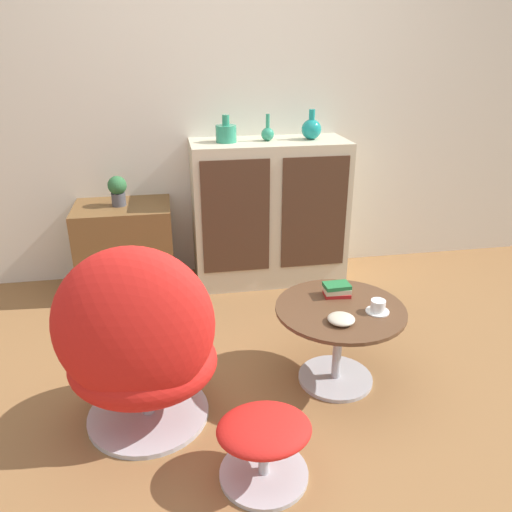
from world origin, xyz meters
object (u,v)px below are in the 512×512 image
object	(u,v)px
vase_inner_left	(268,133)
teacup	(378,307)
vase_inner_right	(311,129)
vase_leftmost	(226,133)
potted_plant	(118,189)
bowl	(341,319)
book_stack	(337,290)
ottoman	(264,439)
tv_console	(126,248)
egg_chair	(139,347)
coffee_table	(339,331)
sideboard	(269,212)

from	to	relation	value
vase_inner_left	teacup	distance (m)	1.49
vase_inner_left	vase_inner_right	world-z (taller)	vase_inner_right
vase_leftmost	teacup	xyz separation A→B (m)	(0.54, -1.34, -0.61)
potted_plant	bowl	xyz separation A→B (m)	(1.05, -1.39, -0.28)
book_stack	bowl	xyz separation A→B (m)	(-0.07, -0.26, -0.01)
ottoman	vase_inner_left	bearing A→B (deg)	78.43
vase_leftmost	vase_inner_right	distance (m)	0.57
tv_console	potted_plant	distance (m)	0.41
tv_console	vase_inner_left	distance (m)	1.23
ottoman	potted_plant	world-z (taller)	potted_plant
egg_chair	teacup	size ratio (longest dim) A/B	8.08
ottoman	coffee_table	distance (m)	0.73
book_stack	sideboard	bearing A→B (deg)	95.73
coffee_table	teacup	world-z (taller)	teacup
vase_inner_left	coffee_table	bearing A→B (deg)	-85.20
vase_inner_right	book_stack	xyz separation A→B (m)	(-0.17, -1.14, -0.61)
sideboard	egg_chair	world-z (taller)	sideboard
bowl	ottoman	bearing A→B (deg)	-136.80
bowl	teacup	bearing A→B (deg)	17.09
potted_plant	teacup	distance (m)	1.85
sideboard	potted_plant	xyz separation A→B (m)	(-1.01, -0.01, 0.22)
vase_inner_right	bowl	xyz separation A→B (m)	(-0.23, -1.40, -0.62)
teacup	tv_console	bearing A→B (deg)	133.03
book_stack	egg_chair	bearing A→B (deg)	-163.33
tv_console	vase_leftmost	world-z (taller)	vase_leftmost
teacup	vase_leftmost	bearing A→B (deg)	111.86
egg_chair	vase_leftmost	size ratio (longest dim) A/B	5.17
tv_console	ottoman	bearing A→B (deg)	-71.29
vase_inner_left	book_stack	bearing A→B (deg)	-83.63
vase_inner_left	bowl	bearing A→B (deg)	-87.45
ottoman	vase_leftmost	xyz separation A→B (m)	(0.10, 1.81, 0.86)
sideboard	tv_console	distance (m)	1.01
vase_inner_left	vase_inner_right	distance (m)	0.30
vase_leftmost	vase_inner_left	bearing A→B (deg)	0.00
coffee_table	vase_inner_left	world-z (taller)	vase_inner_left
teacup	book_stack	world-z (taller)	book_stack
potted_plant	bowl	size ratio (longest dim) A/B	1.58
vase_inner_left	teacup	xyz separation A→B (m)	(0.26, -1.34, -0.60)
ottoman	coffee_table	bearing A→B (deg)	48.56
vase_leftmost	vase_inner_right	bearing A→B (deg)	0.00
egg_chair	book_stack	bearing A→B (deg)	16.67
book_stack	coffee_table	bearing A→B (deg)	-99.76
teacup	bowl	world-z (taller)	teacup
egg_chair	ottoman	bearing A→B (deg)	-39.11
egg_chair	teacup	distance (m)	1.10
tv_console	teacup	size ratio (longest dim) A/B	5.67
book_stack	bowl	distance (m)	0.27
vase_leftmost	teacup	size ratio (longest dim) A/B	1.56
ottoman	vase_inner_left	size ratio (longest dim) A/B	2.14
egg_chair	vase_inner_left	bearing A→B (deg)	59.82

